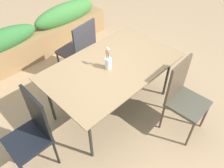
{
  "coord_description": "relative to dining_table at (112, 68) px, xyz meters",
  "views": [
    {
      "loc": [
        -1.48,
        -1.62,
        2.5
      ],
      "look_at": [
        0.05,
        -0.09,
        0.44
      ],
      "focal_mm": 35.69,
      "sensor_mm": 36.0,
      "label": 1
    }
  ],
  "objects": [
    {
      "name": "chair_near_right",
      "position": [
        0.38,
        -0.83,
        -0.16
      ],
      "size": [
        0.45,
        0.45,
        1.01
      ],
      "rotation": [
        0.0,
        0.0,
        3.18
      ],
      "color": "#464437",
      "rests_on": "ground"
    },
    {
      "name": "flower_vase",
      "position": [
        -0.07,
        -0.01,
        0.14
      ],
      "size": [
        0.08,
        0.08,
        0.3
      ],
      "color": "silver",
      "rests_on": "dining_table"
    },
    {
      "name": "chair_end_left",
      "position": [
        -1.17,
        -0.0,
        -0.16
      ],
      "size": [
        0.42,
        0.42,
        1.02
      ],
      "rotation": [
        0.0,
        0.0,
        1.56
      ],
      "color": "black",
      "rests_on": "ground"
    },
    {
      "name": "ground_plane",
      "position": [
        -0.05,
        0.09,
        -0.73
      ],
      "size": [
        12.0,
        12.0,
        0.0
      ],
      "primitive_type": "plane",
      "color": "#9E7F5B"
    },
    {
      "name": "dining_table",
      "position": [
        0.0,
        0.0,
        0.0
      ],
      "size": [
        1.71,
        1.04,
        0.77
      ],
      "color": "#8C704C",
      "rests_on": "ground"
    },
    {
      "name": "planter_box",
      "position": [
        -0.0,
        1.87,
        -0.36
      ],
      "size": [
        2.9,
        0.39,
        0.78
      ],
      "color": "olive",
      "rests_on": "ground"
    },
    {
      "name": "chair_far_side",
      "position": [
        0.13,
        0.83,
        -0.17
      ],
      "size": [
        0.53,
        0.53,
        1.0
      ],
      "rotation": [
        0.0,
        0.0,
        0.14
      ],
      "color": "#382E2C",
      "rests_on": "ground"
    }
  ]
}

